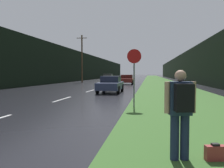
% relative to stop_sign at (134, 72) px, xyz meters
% --- Properties ---
extents(grass_verge, '(6.00, 240.00, 0.02)m').
position_rel_stop_sign_xyz_m(grass_verge, '(2.69, 30.36, -1.65)').
color(grass_verge, '#386028').
rests_on(grass_verge, ground_plane).
extents(lane_stripe_c, '(0.12, 3.00, 0.01)m').
position_rel_stop_sign_xyz_m(lane_stripe_c, '(-4.55, 2.75, -1.66)').
color(lane_stripe_c, silver).
rests_on(lane_stripe_c, ground_plane).
extents(lane_stripe_d, '(0.12, 3.00, 0.01)m').
position_rel_stop_sign_xyz_m(lane_stripe_d, '(-4.55, 9.75, -1.66)').
color(lane_stripe_d, silver).
rests_on(lane_stripe_d, ground_plane).
extents(lane_stripe_e, '(0.12, 3.00, 0.01)m').
position_rel_stop_sign_xyz_m(lane_stripe_e, '(-4.55, 16.75, -1.66)').
color(lane_stripe_e, silver).
rests_on(lane_stripe_e, ground_plane).
extents(treeline_far_side, '(2.00, 140.00, 6.22)m').
position_rel_stop_sign_xyz_m(treeline_far_side, '(-14.78, 40.36, 1.45)').
color(treeline_far_side, black).
rests_on(treeline_far_side, ground_plane).
extents(treeline_near_side, '(2.00, 140.00, 5.79)m').
position_rel_stop_sign_xyz_m(treeline_near_side, '(8.69, 40.36, 1.24)').
color(treeline_near_side, black).
rests_on(treeline_near_side, ground_plane).
extents(utility_pole_far, '(1.80, 0.24, 8.10)m').
position_rel_stop_sign_xyz_m(utility_pole_far, '(-10.63, 28.33, 2.52)').
color(utility_pole_far, '#4C3823').
rests_on(utility_pole_far, ground_plane).
extents(stop_sign, '(0.66, 0.07, 2.71)m').
position_rel_stop_sign_xyz_m(stop_sign, '(0.00, 0.00, 0.00)').
color(stop_sign, slate).
rests_on(stop_sign, ground_plane).
extents(hitchhiker_with_backpack, '(0.56, 0.46, 1.65)m').
position_rel_stop_sign_xyz_m(hitchhiker_with_backpack, '(1.24, -6.73, -0.71)').
color(hitchhiker_with_backpack, '#1E2847').
rests_on(hitchhiker_with_backpack, ground_plane).
extents(suitcase, '(0.38, 0.21, 0.33)m').
position_rel_stop_sign_xyz_m(suitcase, '(1.87, -6.64, -1.51)').
color(suitcase, '#9E3333').
rests_on(suitcase, ground_plane).
extents(car_passing_near, '(1.83, 4.28, 1.36)m').
position_rel_stop_sign_xyz_m(car_passing_near, '(-2.43, 8.24, -0.97)').
color(car_passing_near, '#2D3856').
rests_on(car_passing_near, ground_plane).
extents(car_passing_far, '(1.93, 4.25, 1.38)m').
position_rel_stop_sign_xyz_m(car_passing_far, '(-2.43, 22.96, -0.96)').
color(car_passing_far, maroon).
rests_on(car_passing_far, ground_plane).
extents(car_oncoming, '(1.82, 4.54, 1.49)m').
position_rel_stop_sign_xyz_m(car_oncoming, '(-6.66, 32.03, -0.91)').
color(car_oncoming, '#4C514C').
rests_on(car_oncoming, ground_plane).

